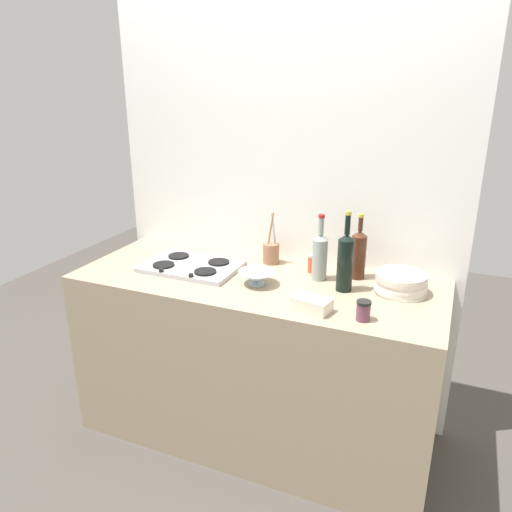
{
  "coord_description": "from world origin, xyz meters",
  "views": [
    {
      "loc": [
        0.87,
        -2.05,
        1.82
      ],
      "look_at": [
        0.0,
        0.0,
        1.02
      ],
      "focal_mm": 34.61,
      "sensor_mm": 36.0,
      "label": 1
    }
  ],
  "objects": [
    {
      "name": "wine_bottle_mid_left",
      "position": [
        0.45,
        0.21,
        1.03
      ],
      "size": [
        0.07,
        0.07,
        0.32
      ],
      "color": "#472314",
      "rests_on": "counter_block"
    },
    {
      "name": "ground_plane",
      "position": [
        0.0,
        0.0,
        0.0
      ],
      "size": [
        6.0,
        6.0,
        0.0
      ],
      "primitive_type": "plane",
      "color": "#47423D",
      "rests_on": "ground"
    },
    {
      "name": "condiment_jar_front",
      "position": [
        0.57,
        -0.23,
        0.94
      ],
      "size": [
        0.06,
        0.06,
        0.08
      ],
      "color": "#66384C",
      "rests_on": "counter_block"
    },
    {
      "name": "plate_stack",
      "position": [
        0.67,
        0.11,
        0.95
      ],
      "size": [
        0.24,
        0.24,
        0.09
      ],
      "color": "silver",
      "rests_on": "counter_block"
    },
    {
      "name": "wine_bottle_leftmost",
      "position": [
        0.43,
        0.04,
        1.04
      ],
      "size": [
        0.07,
        0.07,
        0.38
      ],
      "color": "black",
      "rests_on": "counter_block"
    },
    {
      "name": "butter_dish",
      "position": [
        0.35,
        -0.23,
        0.93
      ],
      "size": [
        0.18,
        0.12,
        0.06
      ],
      "primitive_type": "cube",
      "rotation": [
        0.0,
        0.0,
        -0.21
      ],
      "color": "silver",
      "rests_on": "counter_block"
    },
    {
      "name": "counter_block",
      "position": [
        0.0,
        0.0,
        0.45
      ],
      "size": [
        1.8,
        0.7,
        0.9
      ],
      "primitive_type": "cube",
      "color": "tan",
      "rests_on": "ground"
    },
    {
      "name": "stovetop_hob",
      "position": [
        -0.36,
        -0.0,
        0.91
      ],
      "size": [
        0.48,
        0.32,
        0.04
      ],
      "color": "#B2B2B7",
      "rests_on": "counter_block"
    },
    {
      "name": "condiment_jar_rear",
      "position": [
        0.23,
        0.2,
        0.95
      ],
      "size": [
        0.06,
        0.06,
        0.09
      ],
      "color": "#C64C2D",
      "rests_on": "counter_block"
    },
    {
      "name": "backsplash_panel",
      "position": [
        0.0,
        0.38,
        1.21
      ],
      "size": [
        1.9,
        0.06,
        2.43
      ],
      "primitive_type": "cube",
      "color": "white",
      "rests_on": "ground"
    },
    {
      "name": "wine_bottle_mid_right",
      "position": [
        0.28,
        0.12,
        1.02
      ],
      "size": [
        0.07,
        0.07,
        0.33
      ],
      "color": "gray",
      "rests_on": "counter_block"
    },
    {
      "name": "mixing_bowl",
      "position": [
        0.03,
        -0.06,
        0.94
      ],
      "size": [
        0.18,
        0.18,
        0.07
      ],
      "color": "silver",
      "rests_on": "counter_block"
    },
    {
      "name": "utensil_crock",
      "position": [
        -0.02,
        0.24,
        0.96
      ],
      "size": [
        0.09,
        0.09,
        0.28
      ],
      "color": "#996B4C",
      "rests_on": "counter_block"
    }
  ]
}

